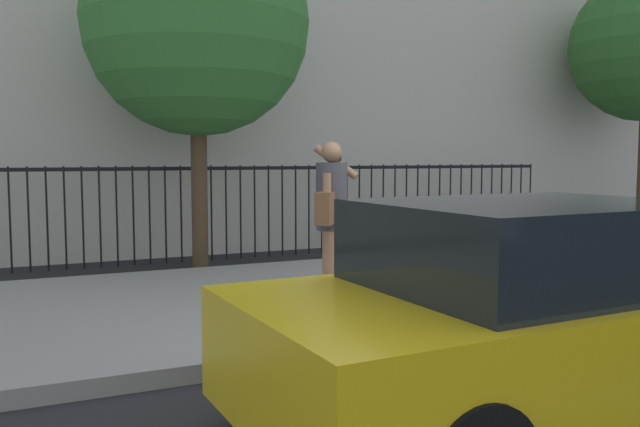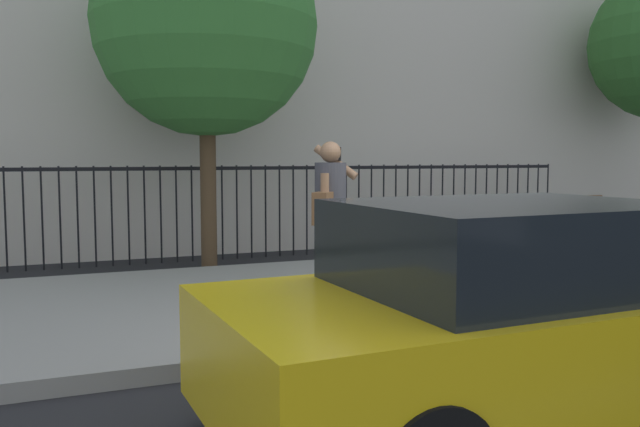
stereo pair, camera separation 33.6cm
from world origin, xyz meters
name	(u,v)px [view 2 (the right image)]	position (x,y,z in m)	size (l,w,h in m)	color
ground_plane	(470,346)	(0.00, 0.00, 0.00)	(60.00, 60.00, 0.00)	black
sidewalk	(365,292)	(0.00, 2.20, 0.07)	(28.00, 4.40, 0.15)	gray
iron_fence	(273,198)	(0.00, 5.90, 1.02)	(12.03, 0.04, 1.60)	black
taxi_yellow	(528,317)	(-0.69, -1.62, 0.70)	(4.27, 2.00, 1.45)	yellow
pedestrian_on_phone	(330,210)	(-0.77, 1.50, 1.17)	(0.67, 0.71, 1.75)	#936B4C
street_bench	(558,223)	(4.25, 3.62, 0.65)	(1.60, 0.45, 0.95)	brown
street_tree_near	(206,24)	(-1.34, 4.93, 3.71)	(3.35, 3.35, 5.40)	#4C3823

